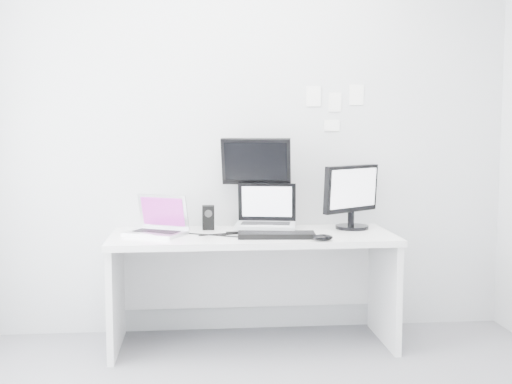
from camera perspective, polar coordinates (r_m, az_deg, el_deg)
The scene contains 13 objects.
back_wall at distance 4.40m, azimuth -0.71°, elevation 5.02°, with size 3.60×3.60×0.00m, color #BABCBF.
desk at distance 4.19m, azimuth -0.30°, elevation -8.66°, with size 1.80×0.70×0.73m, color white.
macbook at distance 4.08m, azimuth -8.97°, elevation -1.99°, with size 0.35×0.26×0.26m, color silver.
speaker at distance 4.28m, azimuth -4.26°, elevation -2.27°, with size 0.08×0.08×0.16m, color black.
dell_laptop at distance 4.15m, azimuth 0.85°, elevation -1.39°, with size 0.38×0.30×0.32m, color #B0B2B7.
rear_monitor at distance 4.28m, azimuth 0.04°, elevation 0.88°, with size 0.46×0.17×0.63m, color black.
samsung_monitor at distance 4.33m, azimuth 8.55°, elevation -0.35°, with size 0.48×0.22×0.44m, color black.
keyboard at distance 3.97m, azimuth 1.83°, elevation -3.83°, with size 0.47×0.17×0.03m, color black.
mouse at distance 3.87m, azimuth 5.95°, elevation -4.04°, with size 0.12×0.08×0.04m, color black.
wall_note_0 at distance 4.46m, azimuth 5.13°, elevation 8.47°, with size 0.10×0.00×0.14m, color white.
wall_note_1 at distance 4.49m, azimuth 7.02°, elevation 7.93°, with size 0.09×0.00×0.13m, color white.
wall_note_2 at distance 4.52m, azimuth 8.91°, elevation 8.52°, with size 0.10×0.00×0.14m, color white.
wall_note_3 at distance 4.48m, azimuth 6.75°, elevation 5.89°, with size 0.11×0.00×0.08m, color white.
Camera 1 is at (-0.36, -2.79, 1.41)m, focal length 45.07 mm.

